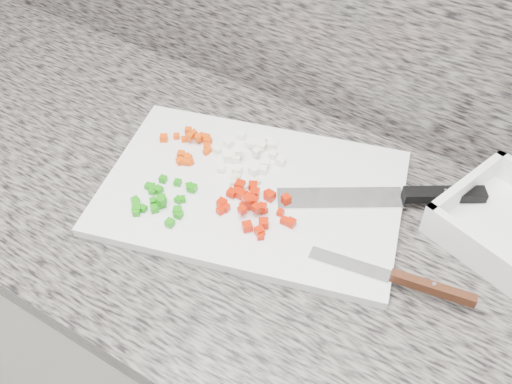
% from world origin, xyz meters
% --- Properties ---
extents(cabinet, '(3.92, 0.62, 0.86)m').
position_xyz_m(cabinet, '(0.00, 1.44, 0.43)').
color(cabinet, silver).
rests_on(cabinet, ground).
extents(countertop, '(3.96, 0.64, 0.04)m').
position_xyz_m(countertop, '(0.00, 1.44, 0.88)').
color(countertop, '#605C55').
rests_on(countertop, cabinet).
extents(cutting_board, '(0.56, 0.45, 0.02)m').
position_xyz_m(cutting_board, '(-0.07, 1.47, 0.91)').
color(cutting_board, white).
rests_on(cutting_board, countertop).
extents(carrot_pile, '(0.10, 0.09, 0.02)m').
position_xyz_m(carrot_pile, '(-0.22, 1.50, 0.92)').
color(carrot_pile, '#DA4004').
rests_on(carrot_pile, cutting_board).
extents(onion_pile, '(0.13, 0.12, 0.02)m').
position_xyz_m(onion_pile, '(-0.11, 1.53, 0.92)').
color(onion_pile, white).
rests_on(onion_pile, cutting_board).
extents(green_pepper_pile, '(0.09, 0.11, 0.02)m').
position_xyz_m(green_pepper_pile, '(-0.18, 1.36, 0.92)').
color(green_pepper_pile, '#16830B').
rests_on(green_pepper_pile, cutting_board).
extents(red_pepper_pile, '(0.13, 0.11, 0.03)m').
position_xyz_m(red_pepper_pile, '(-0.05, 1.43, 0.93)').
color(red_pepper_pile, '#BB1902').
rests_on(red_pepper_pile, cutting_board).
extents(garlic_pile, '(0.06, 0.05, 0.01)m').
position_xyz_m(garlic_pile, '(-0.08, 1.46, 0.92)').
color(garlic_pile, beige).
rests_on(garlic_pile, cutting_board).
extents(chef_knife, '(0.31, 0.21, 0.02)m').
position_xyz_m(chef_knife, '(0.16, 1.59, 0.92)').
color(chef_knife, silver).
rests_on(chef_knife, cutting_board).
extents(paring_knife, '(0.24, 0.06, 0.02)m').
position_xyz_m(paring_knife, '(0.23, 1.43, 0.92)').
color(paring_knife, silver).
rests_on(paring_knife, cutting_board).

